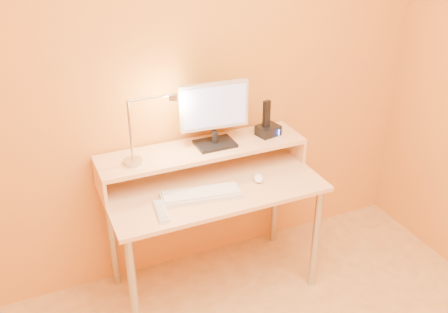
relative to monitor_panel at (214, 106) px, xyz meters
name	(u,v)px	position (x,y,z in m)	size (l,w,h in m)	color
wall_back	(190,76)	(-0.08, 0.16, 0.13)	(3.00, 0.04, 2.50)	orange
desk_leg_fl	(133,291)	(-0.63, -0.41, -0.77)	(0.04, 0.04, 0.69)	#B1B1B5
desk_leg_fr	(316,239)	(0.47, -0.41, -0.77)	(0.04, 0.04, 0.69)	#B1B1B5
desk_leg_bl	(112,237)	(-0.63, 0.09, -0.77)	(0.04, 0.04, 0.69)	#B1B1B5
desk_leg_br	(275,198)	(0.47, 0.09, -0.77)	(0.04, 0.04, 0.69)	#B1B1B5
desk_lower	(213,186)	(-0.08, -0.16, -0.41)	(1.20, 0.60, 0.03)	#EDB378
shelf_riser_left	(100,183)	(-0.67, -0.01, -0.33)	(0.02, 0.30, 0.14)	#EDB378
shelf_riser_right	(292,144)	(0.51, -0.01, -0.33)	(0.02, 0.30, 0.14)	#EDB378
desk_shelf	(203,149)	(-0.08, -0.01, -0.25)	(1.20, 0.30, 0.03)	#EDB378
monitor_foot	(215,144)	(0.00, -0.01, -0.23)	(0.22, 0.16, 0.02)	black
monitor_neck	(215,137)	(0.00, -0.01, -0.19)	(0.04, 0.04, 0.07)	black
monitor_panel	(214,106)	(0.00, 0.00, 0.00)	(0.39, 0.04, 0.27)	silver
monitor_back	(212,104)	(0.00, 0.02, 0.00)	(0.35, 0.01, 0.23)	black
monitor_screen	(215,107)	(0.00, -0.02, 0.00)	(0.36, 0.00, 0.23)	#AEB7FF
lamp_base	(133,161)	(-0.49, -0.04, -0.23)	(0.10, 0.10, 0.03)	#B1B1B5
lamp_post	(130,131)	(-0.49, -0.04, -0.05)	(0.01, 0.01, 0.33)	#B1B1B5
lamp_arm	(151,98)	(-0.37, -0.04, 0.12)	(0.01, 0.01, 0.24)	#B1B1B5
lamp_head	(173,97)	(-0.25, -0.04, 0.10)	(0.04, 0.04, 0.03)	#B1B1B5
lamp_bulb	(173,100)	(-0.25, -0.04, 0.09)	(0.03, 0.03, 0.00)	#FFEAC6
phone_dock	(268,130)	(0.34, -0.01, -0.21)	(0.13, 0.10, 0.06)	black
phone_handset	(267,114)	(0.33, -0.01, -0.10)	(0.04, 0.03, 0.16)	black
phone_led	(279,132)	(0.39, -0.06, -0.21)	(0.01, 0.00, 0.04)	blue
keyboard	(201,195)	(-0.19, -0.25, -0.39)	(0.43, 0.14, 0.02)	silver
mouse	(258,178)	(0.17, -0.23, -0.38)	(0.06, 0.10, 0.03)	white
remote_control	(161,211)	(-0.43, -0.32, -0.39)	(0.05, 0.19, 0.02)	silver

